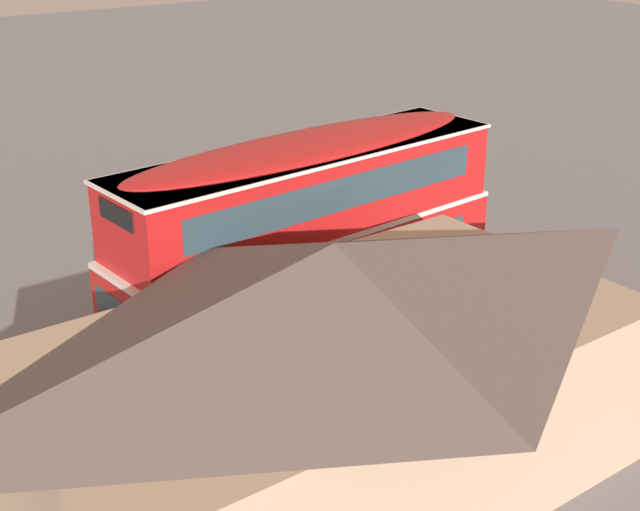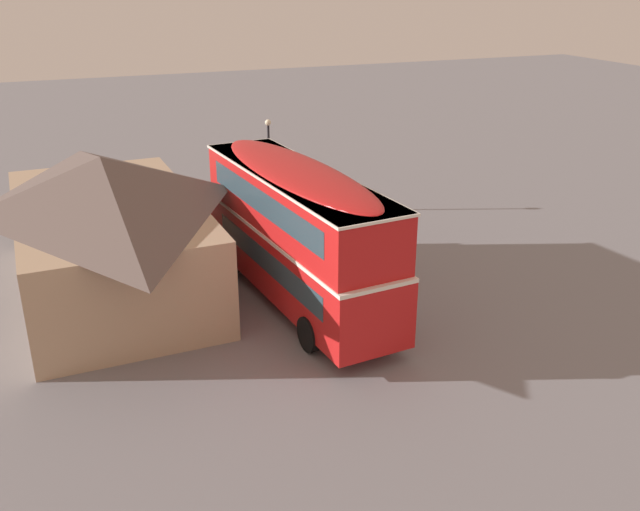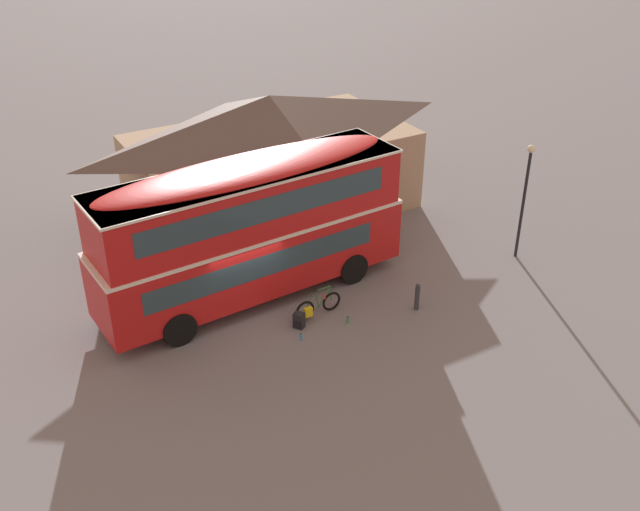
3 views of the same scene
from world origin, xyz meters
The scene contains 9 objects.
ground_plane centered at (0.00, 0.00, 0.00)m, with size 120.00×120.00×0.00m, color slate.
double_decker_bus centered at (0.72, 0.69, 2.64)m, with size 10.68×3.53×4.79m.
touring_bicycle centered at (2.01, -1.41, 0.37)m, with size 1.69×0.54×1.03m.
backpack_on_ground centered at (1.20, -1.73, 0.30)m, with size 0.40×0.42×0.57m.
water_bottle_green_metal centered at (2.67, -2.26, 0.12)m, with size 0.08×0.08×0.25m.
water_bottle_blue_sports centered at (0.95, -2.37, 0.12)m, with size 0.07×0.07×0.25m.
pub_building centered at (4.07, 6.45, 2.47)m, with size 11.51×6.70×4.84m.
street_lamp centered at (10.31, -1.42, 2.72)m, with size 0.28×0.28×4.36m.
kerb_bollard centered at (5.07, -2.62, 0.50)m, with size 0.16×0.16×0.97m.
Camera 2 is at (-19.67, 7.99, 10.55)m, focal length 38.95 mm.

